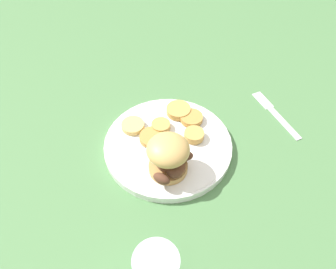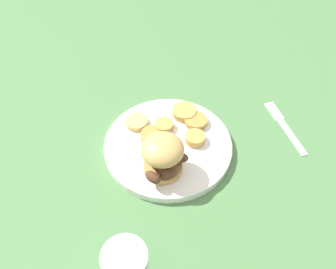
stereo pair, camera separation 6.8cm
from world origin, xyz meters
TOP-DOWN VIEW (x-y plane):
  - ground_plane at (0.00, 0.00)m, footprint 4.00×4.00m
  - dinner_plate at (0.00, 0.00)m, footprint 0.27×0.27m
  - sandwich at (-0.03, -0.06)m, footprint 0.10×0.09m
  - potato_round_0 at (-0.03, 0.02)m, footprint 0.05×0.05m
  - potato_round_1 at (0.08, 0.03)m, footprint 0.05×0.05m
  - potato_round_2 at (0.06, -0.02)m, footprint 0.04×0.04m
  - potato_round_3 at (0.01, 0.04)m, footprint 0.04×0.04m
  - potato_round_4 at (0.06, 0.07)m, footprint 0.06×0.06m
  - potato_round_5 at (-0.05, 0.08)m, footprint 0.05×0.05m
  - fork at (0.27, -0.03)m, footprint 0.03×0.17m

SIDE VIEW (x-z plane):
  - ground_plane at x=0.00m, z-range 0.00..0.00m
  - fork at x=0.27m, z-range 0.00..0.00m
  - dinner_plate at x=0.00m, z-range 0.00..0.02m
  - potato_round_0 at x=-0.03m, z-range 0.02..0.03m
  - potato_round_5 at x=-0.05m, z-range 0.02..0.03m
  - potato_round_1 at x=0.08m, z-range 0.02..0.03m
  - potato_round_3 at x=0.01m, z-range 0.02..0.03m
  - potato_round_4 at x=0.06m, z-range 0.02..0.03m
  - potato_round_2 at x=0.06m, z-range 0.02..0.04m
  - sandwich at x=-0.03m, z-range 0.02..0.11m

